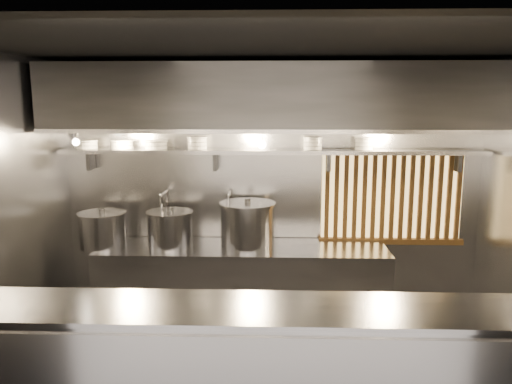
# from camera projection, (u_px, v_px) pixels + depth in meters

# --- Properties ---
(ceiling) EXTENTS (4.50, 4.50, 0.00)m
(ceiling) POSITION_uv_depth(u_px,v_px,m) (272.00, 46.00, 3.74)
(ceiling) COLOR black
(ceiling) RESTS_ON wall_back
(wall_back) EXTENTS (4.50, 0.00, 4.50)m
(wall_back) POSITION_uv_depth(u_px,v_px,m) (272.00, 193.00, 5.46)
(wall_back) COLOR gray
(wall_back) RESTS_ON floor
(cooking_bench) EXTENTS (3.00, 0.70, 0.90)m
(cooking_bench) POSITION_uv_depth(u_px,v_px,m) (243.00, 288.00, 5.28)
(cooking_bench) COLOR #98989D
(cooking_bench) RESTS_ON floor
(bowl_shelf) EXTENTS (4.40, 0.34, 0.04)m
(bowl_shelf) POSITION_uv_depth(u_px,v_px,m) (272.00, 151.00, 5.20)
(bowl_shelf) COLOR #98989D
(bowl_shelf) RESTS_ON wall_back
(exhaust_hood) EXTENTS (4.40, 0.81, 0.65)m
(exhaust_hood) POSITION_uv_depth(u_px,v_px,m) (272.00, 98.00, 4.89)
(exhaust_hood) COLOR #2D2D30
(exhaust_hood) RESTS_ON ceiling
(wood_screen) EXTENTS (1.56, 0.09, 1.04)m
(wood_screen) POSITION_uv_depth(u_px,v_px,m) (392.00, 197.00, 5.38)
(wood_screen) COLOR #FFCE72
(wood_screen) RESTS_ON wall_back
(faucet_left) EXTENTS (0.04, 0.30, 0.50)m
(faucet_left) POSITION_uv_depth(u_px,v_px,m) (165.00, 203.00, 5.39)
(faucet_left) COLOR silver
(faucet_left) RESTS_ON wall_back
(faucet_right) EXTENTS (0.04, 0.30, 0.50)m
(faucet_right) POSITION_uv_depth(u_px,v_px,m) (230.00, 204.00, 5.37)
(faucet_right) COLOR silver
(faucet_right) RESTS_ON wall_back
(heat_lamp) EXTENTS (0.25, 0.35, 0.20)m
(heat_lamp) POSITION_uv_depth(u_px,v_px,m) (74.00, 136.00, 4.77)
(heat_lamp) COLOR #98989D
(heat_lamp) RESTS_ON exhaust_hood
(pendant_bulb) EXTENTS (0.09, 0.09, 0.19)m
(pendant_bulb) POSITION_uv_depth(u_px,v_px,m) (262.00, 144.00, 5.07)
(pendant_bulb) COLOR #2D2D30
(pendant_bulb) RESTS_ON exhaust_hood
(stock_pot_left) EXTENTS (0.57, 0.57, 0.41)m
(stock_pot_left) POSITION_uv_depth(u_px,v_px,m) (103.00, 229.00, 5.17)
(stock_pot_left) COLOR #98989D
(stock_pot_left) RESTS_ON cooking_bench
(stock_pot_mid) EXTENTS (0.64, 0.64, 0.42)m
(stock_pot_mid) POSITION_uv_depth(u_px,v_px,m) (170.00, 229.00, 5.17)
(stock_pot_mid) COLOR #98989D
(stock_pot_mid) RESTS_ON cooking_bench
(stock_pot_right) EXTENTS (0.60, 0.60, 0.51)m
(stock_pot_right) POSITION_uv_depth(u_px,v_px,m) (248.00, 225.00, 5.16)
(stock_pot_right) COLOR #98989D
(stock_pot_right) RESTS_ON cooking_bench
(bowl_stack_0) EXTENTS (0.24, 0.24, 0.09)m
(bowl_stack_0) POSITION_uv_depth(u_px,v_px,m) (86.00, 144.00, 5.26)
(bowl_stack_0) COLOR silver
(bowl_stack_0) RESTS_ON bowl_shelf
(bowl_stack_1) EXTENTS (0.24, 0.24, 0.09)m
(bowl_stack_1) POSITION_uv_depth(u_px,v_px,m) (122.00, 145.00, 5.25)
(bowl_stack_1) COLOR silver
(bowl_stack_1) RESTS_ON bowl_shelf
(bowl_stack_2) EXTENTS (0.25, 0.25, 0.09)m
(bowl_stack_2) POSITION_uv_depth(u_px,v_px,m) (156.00, 145.00, 5.23)
(bowl_stack_2) COLOR silver
(bowl_stack_2) RESTS_ON bowl_shelf
(bowl_stack_3) EXTENTS (0.21, 0.21, 0.13)m
(bowl_stack_3) POSITION_uv_depth(u_px,v_px,m) (197.00, 143.00, 5.21)
(bowl_stack_3) COLOR silver
(bowl_stack_3) RESTS_ON bowl_shelf
(bowl_stack_4) EXTENTS (0.21, 0.21, 0.13)m
(bowl_stack_4) POSITION_uv_depth(u_px,v_px,m) (313.00, 143.00, 5.17)
(bowl_stack_4) COLOR silver
(bowl_stack_4) RESTS_ON bowl_shelf
(bowl_stack_5) EXTENTS (0.20, 0.20, 0.13)m
(bowl_stack_5) POSITION_uv_depth(u_px,v_px,m) (364.00, 143.00, 5.15)
(bowl_stack_5) COLOR silver
(bowl_stack_5) RESTS_ON bowl_shelf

